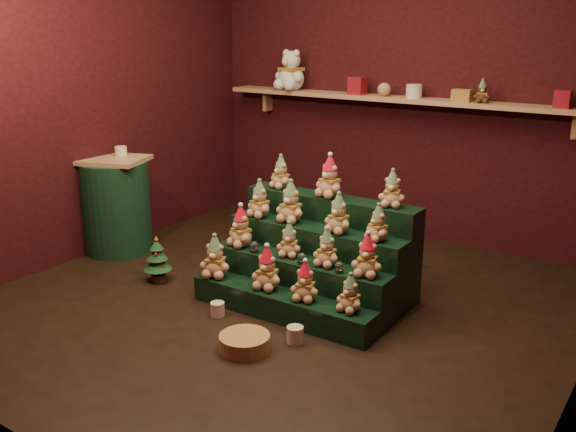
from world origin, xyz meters
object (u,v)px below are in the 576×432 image
Objects in this scene: snow_globe_b at (302,258)px; snow_globe_a at (254,247)px; riser_tier_front at (281,305)px; snow_globe_c at (339,267)px; mini_christmas_tree at (157,259)px; wicker_basket at (245,343)px; brown_bear at (482,91)px; side_table at (116,205)px; mug_right at (295,335)px; mug_left at (218,309)px; white_bear at (291,65)px.

snow_globe_a is at bearing 180.00° from snow_globe_b.
snow_globe_c reaches higher than riser_tier_front.
mini_christmas_tree is 1.18× the size of wicker_basket.
snow_globe_c is (0.30, -0.00, 0.00)m from snow_globe_b.
brown_bear reaches higher than riser_tier_front.
snow_globe_b is 0.09× the size of side_table.
side_table is 2.64× the size of wicker_basket.
brown_bear is (0.35, 2.27, 1.36)m from mug_right.
mug_left is (1.60, -0.54, -0.37)m from side_table.
riser_tier_front is at bearing 98.21° from wicker_basket.
brown_bear is at bearing 11.40° from white_bear.
snow_globe_b is 0.72× the size of mug_right.
mini_christmas_tree is at bearing -155.56° from brown_bear.
snow_globe_b is 0.69m from mug_left.
riser_tier_front is 4.38× the size of wicker_basket.
mug_right is at bearing -9.63° from mini_christmas_tree.
brown_bear is at bearing 13.42° from side_table.
mug_left is at bearing 177.84° from mug_right.
white_bear reaches higher than side_table.
snow_globe_a is 0.88m from mini_christmas_tree.
snow_globe_a reaches higher than mug_left.
snow_globe_a reaches higher than riser_tier_front.
snow_globe_a is 0.44× the size of brown_bear.
brown_bear is (0.56, 2.53, 1.36)m from wicker_basket.
mug_left is 0.20× the size of white_bear.
riser_tier_front is 12.96× the size of mug_right.
side_table is (-1.99, 0.32, 0.33)m from riser_tier_front.
snow_globe_b is at bearing -24.09° from side_table.
brown_bear is at bearing 72.72° from riser_tier_front.
mini_christmas_tree is (-1.18, -0.00, 0.09)m from riser_tier_front.
riser_tier_front is at bearing -28.78° from side_table.
snow_globe_b is (0.41, 0.00, -0.00)m from snow_globe_a.
snow_globe_c is at bearing -122.00° from brown_bear.
mug_right is (0.22, -0.41, -0.35)m from snow_globe_b.
snow_globe_a is at bearing 11.00° from mini_christmas_tree.
white_bear is (-1.34, 2.53, 1.52)m from wicker_basket.
mug_left is (-0.04, -0.38, -0.35)m from snow_globe_a.
riser_tier_front is at bearing -156.06° from snow_globe_c.
white_bear is 1.91m from brown_bear.
riser_tier_front is at bearing -46.44° from white_bear.
riser_tier_front reaches higher than mug_right.
mug_right is 0.33m from wicker_basket.
brown_bear is at bearing 81.26° from mug_right.
mug_left is (-0.45, -0.38, -0.35)m from snow_globe_b.
side_table reaches higher than riser_tier_front.
white_bear reaches higher than brown_bear.
mini_christmas_tree is at bearing -179.90° from riser_tier_front.
snow_globe_b reaches higher than mug_right.
side_table is 0.90m from mini_christmas_tree.
white_bear is at bearing 125.64° from snow_globe_b.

